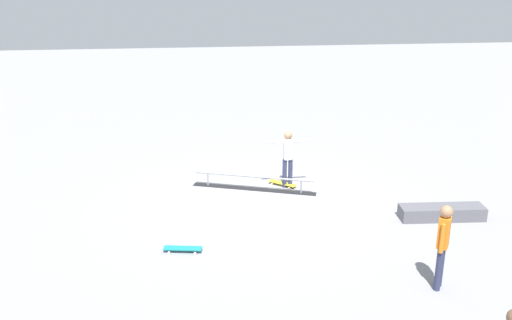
{
  "coord_description": "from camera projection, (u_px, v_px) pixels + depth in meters",
  "views": [
    {
      "loc": [
        1.79,
        12.87,
        5.55
      ],
      "look_at": [
        0.14,
        -0.26,
        1.0
      ],
      "focal_mm": 38.76,
      "sensor_mm": 36.0,
      "label": 1
    }
  ],
  "objects": [
    {
      "name": "grind_rail",
      "position": [
        254.0,
        183.0,
        14.73
      ],
      "size": [
        3.24,
        1.36,
        0.39
      ],
      "rotation": [
        0.0,
        0.0,
        -0.35
      ],
      "color": "black",
      "rests_on": "ground_plane"
    },
    {
      "name": "skateboard_main",
      "position": [
        282.0,
        183.0,
        15.0
      ],
      "size": [
        0.74,
        0.67,
        0.09
      ],
      "rotation": [
        0.0,
        0.0,
        2.43
      ],
      "color": "yellow",
      "rests_on": "ground_plane"
    },
    {
      "name": "loose_skateboard_teal",
      "position": [
        183.0,
        248.0,
        11.48
      ],
      "size": [
        0.82,
        0.36,
        0.09
      ],
      "rotation": [
        0.0,
        0.0,
        6.11
      ],
      "color": "teal",
      "rests_on": "ground_plane"
    },
    {
      "name": "skater_main",
      "position": [
        288.0,
        155.0,
        14.65
      ],
      "size": [
        1.27,
        0.22,
        1.57
      ],
      "rotation": [
        0.0,
        0.0,
        0.02
      ],
      "color": "#2D3351",
      "rests_on": "ground_plane"
    },
    {
      "name": "skate_ledge",
      "position": [
        442.0,
        212.0,
        12.98
      ],
      "size": [
        2.01,
        0.64,
        0.32
      ],
      "primitive_type": "cube",
      "rotation": [
        0.0,
        0.0,
        -0.07
      ],
      "color": "#595960",
      "rests_on": "ground_plane"
    },
    {
      "name": "bystander_orange_shirt",
      "position": [
        443.0,
        242.0,
        9.9
      ],
      "size": [
        0.28,
        0.35,
        1.65
      ],
      "rotation": [
        0.0,
        0.0,
        4.11
      ],
      "color": "#2D3351",
      "rests_on": "ground_plane"
    },
    {
      "name": "ground_plane",
      "position": [
        263.0,
        200.0,
        14.09
      ],
      "size": [
        60.0,
        60.0,
        0.0
      ],
      "primitive_type": "plane",
      "color": "gray"
    }
  ]
}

